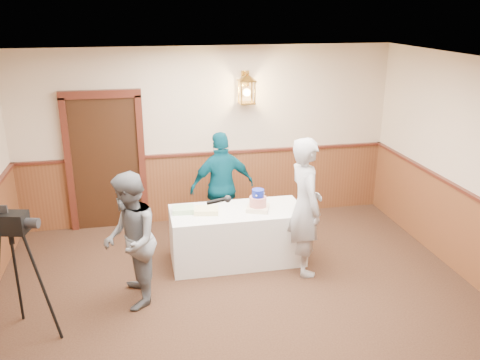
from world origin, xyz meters
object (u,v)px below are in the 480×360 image
(interviewer, at_px, (130,241))
(tv_camera_rig, at_px, (19,284))
(display_table, at_px, (237,235))
(tiered_cake, at_px, (258,202))
(sheet_cake_green, at_px, (183,210))
(sheet_cake_yellow, at_px, (206,210))
(assistant_p, at_px, (222,187))
(baker, at_px, (305,207))

(interviewer, height_order, tv_camera_rig, interviewer)
(display_table, xyz_separation_m, interviewer, (-1.42, -0.80, 0.44))
(tiered_cake, xyz_separation_m, sheet_cake_green, (-1.00, 0.13, -0.08))
(sheet_cake_yellow, xyz_separation_m, tv_camera_rig, (-2.14, -1.26, -0.13))
(tv_camera_rig, bearing_deg, assistant_p, 52.90)
(sheet_cake_green, bearing_deg, tiered_cake, -7.47)
(tiered_cake, relative_size, sheet_cake_green, 1.27)
(interviewer, relative_size, assistant_p, 0.98)
(sheet_cake_yellow, distance_m, sheet_cake_green, 0.31)
(display_table, distance_m, sheet_cake_green, 0.83)
(sheet_cake_green, xyz_separation_m, assistant_p, (0.65, 0.67, 0.04))
(baker, bearing_deg, display_table, 57.65)
(interviewer, bearing_deg, assistant_p, 137.78)
(sheet_cake_yellow, height_order, tv_camera_rig, tv_camera_rig)
(display_table, xyz_separation_m, tiered_cake, (0.28, -0.05, 0.49))
(tiered_cake, bearing_deg, interviewer, -156.14)
(sheet_cake_yellow, xyz_separation_m, sheet_cake_green, (-0.30, 0.08, 0.00))
(sheet_cake_green, relative_size, baker, 0.16)
(baker, height_order, assistant_p, baker)
(tv_camera_rig, bearing_deg, sheet_cake_green, 50.06)
(tiered_cake, bearing_deg, display_table, 169.75)
(sheet_cake_yellow, xyz_separation_m, assistant_p, (0.34, 0.75, 0.05))
(interviewer, distance_m, baker, 2.25)
(sheet_cake_yellow, relative_size, tv_camera_rig, 0.22)
(tiered_cake, height_order, assistant_p, assistant_p)
(sheet_cake_green, distance_m, assistant_p, 0.93)
(display_table, relative_size, tv_camera_rig, 1.24)
(baker, bearing_deg, assistant_p, 33.34)
(display_table, bearing_deg, interviewer, -150.56)
(tiered_cake, distance_m, sheet_cake_yellow, 0.70)
(tiered_cake, bearing_deg, sheet_cake_yellow, 176.23)
(sheet_cake_yellow, bearing_deg, sheet_cake_green, 164.26)
(display_table, relative_size, sheet_cake_yellow, 5.67)
(tiered_cake, bearing_deg, sheet_cake_green, 172.53)
(display_table, height_order, sheet_cake_green, sheet_cake_green)
(assistant_p, bearing_deg, sheet_cake_yellow, 57.55)
(tiered_cake, distance_m, sheet_cake_green, 1.01)
(sheet_cake_green, distance_m, tv_camera_rig, 2.28)
(tiered_cake, height_order, baker, baker)
(sheet_cake_yellow, height_order, assistant_p, assistant_p)
(sheet_cake_yellow, height_order, interviewer, interviewer)
(sheet_cake_yellow, height_order, sheet_cake_green, sheet_cake_green)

